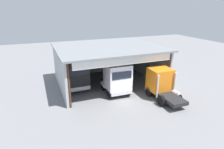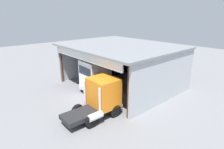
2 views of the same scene
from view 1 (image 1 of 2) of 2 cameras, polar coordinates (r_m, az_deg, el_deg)
name	(u,v)px [view 1 (image 1 of 2)]	position (r m, az deg, el deg)	size (l,w,h in m)	color
ground_plane	(124,98)	(21.40, 3.47, -7.04)	(80.00, 80.00, 0.00)	slate
workshop_shed	(105,56)	(25.26, -1.94, 5.36)	(12.64, 10.57, 4.91)	#ADB2B7
truck_black_yard_outside	(77,74)	(23.36, -10.40, 0.20)	(2.65, 4.80, 3.71)	black
truck_white_center_right_bay	(117,78)	(21.74, 1.38, -1.04)	(2.75, 4.56, 3.63)	white
truck_orange_right_bay	(162,83)	(21.60, 14.45, -2.56)	(2.53, 4.92, 3.22)	orange
oil_drum	(113,68)	(30.08, 0.40, 1.85)	(0.58, 0.58, 0.92)	#B21E19
tool_cart	(128,68)	(30.42, 4.71, 2.06)	(0.90, 0.60, 1.00)	#1E59A5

